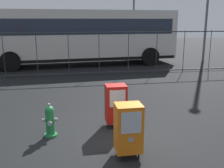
{
  "coord_description": "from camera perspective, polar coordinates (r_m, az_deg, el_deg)",
  "views": [
    {
      "loc": [
        -0.85,
        -5.21,
        2.49
      ],
      "look_at": [
        0.3,
        1.2,
        0.9
      ],
      "focal_mm": 42.15,
      "sensor_mm": 36.0,
      "label": 1
    }
  ],
  "objects": [
    {
      "name": "newspaper_box_primary",
      "position": [
        4.88,
        3.57,
        -9.49
      ],
      "size": [
        0.48,
        0.42,
        1.02
      ],
      "color": "black",
      "rests_on": "ground_plane"
    },
    {
      "name": "street_light_near_right",
      "position": [
        20.79,
        4.77,
        17.59
      ],
      "size": [
        0.32,
        0.32,
        6.69
      ],
      "color": "#4C4F54",
      "rests_on": "ground_plane"
    },
    {
      "name": "ground_plane",
      "position": [
        5.83,
        -0.84,
        -11.55
      ],
      "size": [
        60.0,
        60.0,
        0.0
      ],
      "primitive_type": "plane",
      "color": "black"
    },
    {
      "name": "newspaper_box_secondary",
      "position": [
        6.23,
        0.84,
        -4.24
      ],
      "size": [
        0.48,
        0.42,
        1.02
      ],
      "color": "black",
      "rests_on": "ground_plane"
    },
    {
      "name": "fence_barrier",
      "position": [
        12.08,
        -6.11,
        6.67
      ],
      "size": [
        18.03,
        0.04,
        2.0
      ],
      "color": "#2D2D33",
      "rests_on": "ground_plane"
    },
    {
      "name": "bus_near",
      "position": [
        15.01,
        -6.79,
        10.66
      ],
      "size": [
        10.66,
        3.39,
        3.0
      ],
      "rotation": [
        0.0,
        0.0,
        0.07
      ],
      "color": "beige",
      "rests_on": "ground_plane"
    },
    {
      "name": "fire_hydrant",
      "position": [
        5.93,
        -13.31,
        -7.83
      ],
      "size": [
        0.33,
        0.32,
        0.75
      ],
      "color": "#1E7238",
      "rests_on": "ground_plane"
    }
  ]
}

